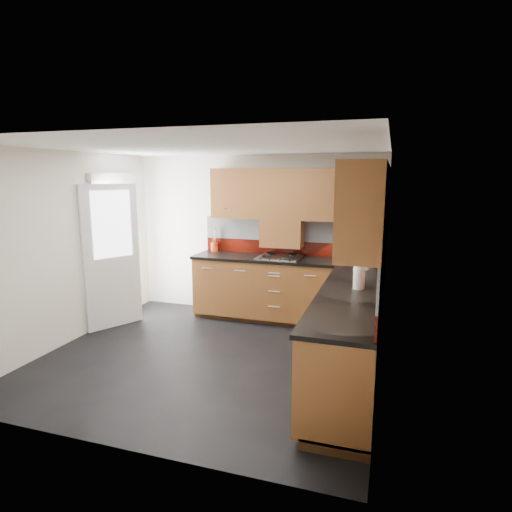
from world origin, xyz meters
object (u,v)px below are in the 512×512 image
(toaster, at_px, (368,256))
(food_processor, at_px, (363,258))
(gas_hob, at_px, (279,257))
(utensil_pot, at_px, (214,246))

(toaster, height_order, food_processor, food_processor)
(gas_hob, relative_size, toaster, 2.22)
(gas_hob, relative_size, utensil_pot, 1.60)
(gas_hob, bearing_deg, toaster, 4.92)
(gas_hob, height_order, food_processor, food_processor)
(toaster, distance_m, food_processor, 0.50)
(gas_hob, xyz_separation_m, toaster, (1.22, 0.10, 0.07))
(gas_hob, height_order, toaster, toaster)
(gas_hob, bearing_deg, utensil_pot, 168.30)
(utensil_pot, height_order, food_processor, utensil_pot)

